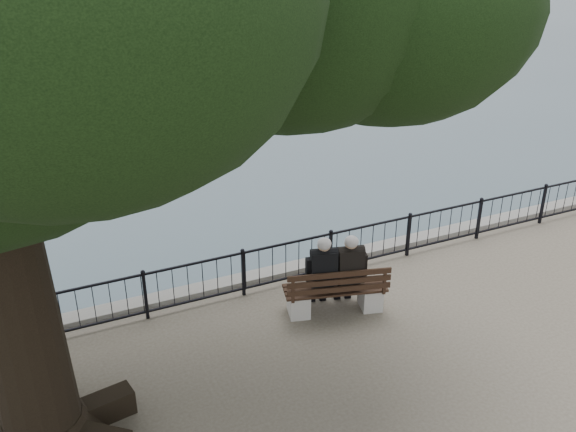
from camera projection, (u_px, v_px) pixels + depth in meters
harbor at (279, 292)px, 14.21m from camera, size 260.00×260.00×1.20m
railing at (288, 261)px, 13.34m from camera, size 22.06×0.06×1.00m
bench at (336, 295)px, 12.50m from camera, size 2.09×1.09×1.06m
person_left at (322, 276)px, 12.39m from camera, size 0.62×0.91×1.68m
person_right at (348, 274)px, 12.47m from camera, size 0.62×0.91×1.68m
sailboat_b at (4, 133)px, 24.88m from camera, size 2.62×4.86×9.65m
sailboat_c at (229, 83)px, 31.96m from camera, size 1.98×5.24×9.59m
sailboat_f at (102, 41)px, 41.89m from camera, size 2.93×6.18×11.77m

